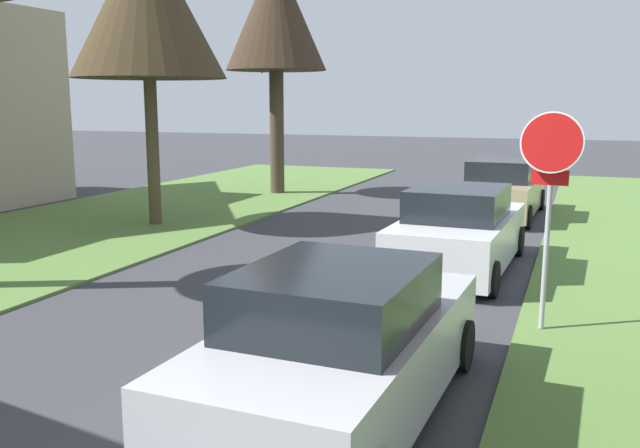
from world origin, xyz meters
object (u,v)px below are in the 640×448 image
object	(u,v)px
stop_sign_far	(550,174)
street_tree_left_mid_b	(146,2)
parked_sedan_tan	(502,190)
parked_sedan_silver	(340,347)
parked_sedan_white	(459,232)
street_tree_left_far	(276,14)

from	to	relation	value
stop_sign_far	street_tree_left_mid_b	xyz separation A→B (m)	(-9.63, 5.07, 3.28)
street_tree_left_mid_b	parked_sedan_tan	world-z (taller)	street_tree_left_mid_b
parked_sedan_silver	parked_sedan_white	size ratio (longest dim) A/B	1.00
parked_sedan_silver	street_tree_left_mid_b	bearing A→B (deg)	132.99
parked_sedan_white	parked_sedan_tan	distance (m)	6.44
stop_sign_far	street_tree_left_mid_b	bearing A→B (deg)	152.23
street_tree_left_mid_b	parked_sedan_white	world-z (taller)	street_tree_left_mid_b
street_tree_left_mid_b	parked_sedan_silver	size ratio (longest dim) A/B	1.62
parked_sedan_white	street_tree_left_far	bearing A→B (deg)	131.40
stop_sign_far	street_tree_left_far	distance (m)	15.37
parked_sedan_silver	stop_sign_far	bearing A→B (deg)	63.04
parked_sedan_silver	parked_sedan_white	distance (m)	6.51
stop_sign_far	parked_sedan_silver	bearing A→B (deg)	-116.96
street_tree_left_mid_b	street_tree_left_far	distance (m)	6.66
stop_sign_far	street_tree_left_far	world-z (taller)	street_tree_left_far
stop_sign_far	street_tree_left_mid_b	world-z (taller)	street_tree_left_mid_b
street_tree_left_far	parked_sedan_silver	size ratio (longest dim) A/B	1.76
parked_sedan_silver	parked_sedan_tan	bearing A→B (deg)	89.39
street_tree_left_mid_b	parked_sedan_silver	bearing A→B (deg)	-47.01
street_tree_left_mid_b	parked_sedan_white	xyz separation A→B (m)	(7.97, -1.97, -4.73)
street_tree_left_mid_b	parked_sedan_tan	xyz separation A→B (m)	(8.04, 4.48, -4.73)
stop_sign_far	parked_sedan_white	world-z (taller)	stop_sign_far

